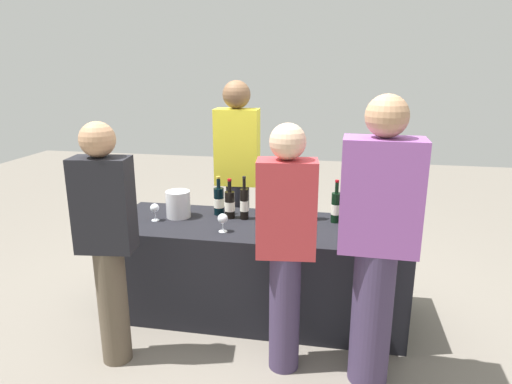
{
  "coord_description": "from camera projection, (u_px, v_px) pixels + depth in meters",
  "views": [
    {
      "loc": [
        0.59,
        -3.1,
        1.86
      ],
      "look_at": [
        0.0,
        0.0,
        0.98
      ],
      "focal_mm": 31.59,
      "sensor_mm": 36.0,
      "label": 1
    }
  ],
  "objects": [
    {
      "name": "ground_plane",
      "position": [
        256.0,
        311.0,
        3.54
      ],
      "size": [
        12.0,
        12.0,
        0.0
      ],
      "primitive_type": "plane",
      "color": "slate"
    },
    {
      "name": "tasting_table",
      "position": [
        256.0,
        269.0,
        3.44
      ],
      "size": [
        2.18,
        0.76,
        0.73
      ],
      "primitive_type": "cube",
      "color": "black",
      "rests_on": "ground_plane"
    },
    {
      "name": "wine_bottle_0",
      "position": [
        219.0,
        201.0,
        3.54
      ],
      "size": [
        0.08,
        0.08,
        0.31
      ],
      "color": "black",
      "rests_on": "tasting_table"
    },
    {
      "name": "wine_bottle_1",
      "position": [
        230.0,
        204.0,
        3.46
      ],
      "size": [
        0.08,
        0.08,
        0.31
      ],
      "color": "black",
      "rests_on": "tasting_table"
    },
    {
      "name": "wine_bottle_2",
      "position": [
        244.0,
        204.0,
        3.43
      ],
      "size": [
        0.07,
        0.07,
        0.34
      ],
      "color": "black",
      "rests_on": "tasting_table"
    },
    {
      "name": "wine_bottle_3",
      "position": [
        269.0,
        204.0,
        3.47
      ],
      "size": [
        0.07,
        0.07,
        0.31
      ],
      "color": "black",
      "rests_on": "tasting_table"
    },
    {
      "name": "wine_bottle_4",
      "position": [
        288.0,
        208.0,
        3.34
      ],
      "size": [
        0.07,
        0.07,
        0.32
      ],
      "color": "black",
      "rests_on": "tasting_table"
    },
    {
      "name": "wine_bottle_5",
      "position": [
        310.0,
        205.0,
        3.42
      ],
      "size": [
        0.08,
        0.08,
        0.32
      ],
      "color": "black",
      "rests_on": "tasting_table"
    },
    {
      "name": "wine_bottle_6",
      "position": [
        336.0,
        207.0,
        3.36
      ],
      "size": [
        0.07,
        0.07,
        0.33
      ],
      "color": "black",
      "rests_on": "tasting_table"
    },
    {
      "name": "wine_bottle_7",
      "position": [
        348.0,
        208.0,
        3.37
      ],
      "size": [
        0.08,
        0.08,
        0.3
      ],
      "color": "black",
      "rests_on": "tasting_table"
    },
    {
      "name": "wine_glass_0",
      "position": [
        155.0,
        209.0,
        3.4
      ],
      "size": [
        0.07,
        0.07,
        0.13
      ],
      "color": "silver",
      "rests_on": "tasting_table"
    },
    {
      "name": "wine_glass_1",
      "position": [
        223.0,
        219.0,
        3.17
      ],
      "size": [
        0.07,
        0.07,
        0.13
      ],
      "color": "silver",
      "rests_on": "tasting_table"
    },
    {
      "name": "wine_glass_2",
      "position": [
        355.0,
        224.0,
        3.08
      ],
      "size": [
        0.06,
        0.06,
        0.13
      ],
      "color": "silver",
      "rests_on": "tasting_table"
    },
    {
      "name": "ice_bucket",
      "position": [
        178.0,
        204.0,
        3.48
      ],
      "size": [
        0.19,
        0.19,
        0.21
      ],
      "primitive_type": "cylinder",
      "color": "silver",
      "rests_on": "tasting_table"
    },
    {
      "name": "server_pouring",
      "position": [
        237.0,
        172.0,
        3.91
      ],
      "size": [
        0.38,
        0.23,
        1.75
      ],
      "rotation": [
        0.0,
        0.0,
        3.17
      ],
      "color": "black",
      "rests_on": "ground_plane"
    },
    {
      "name": "guest_0",
      "position": [
        107.0,
        236.0,
        2.74
      ],
      "size": [
        0.36,
        0.23,
        1.56
      ],
      "rotation": [
        0.0,
        0.0,
        0.13
      ],
      "color": "brown",
      "rests_on": "ground_plane"
    },
    {
      "name": "guest_1",
      "position": [
        286.0,
        241.0,
        2.67
      ],
      "size": [
        0.37,
        0.23,
        1.56
      ],
      "rotation": [
        0.0,
        0.0,
        0.11
      ],
      "color": "#3F3351",
      "rests_on": "ground_plane"
    },
    {
      "name": "guest_2",
      "position": [
        378.0,
        237.0,
        2.54
      ],
      "size": [
        0.44,
        0.25,
        1.72
      ],
      "rotation": [
        0.0,
        0.0,
        -0.03
      ],
      "color": "#3F3351",
      "rests_on": "ground_plane"
    }
  ]
}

